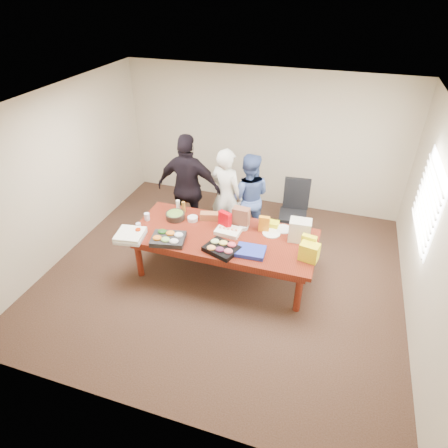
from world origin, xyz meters
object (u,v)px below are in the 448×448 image
(salad_bowl, at_px, (175,216))
(office_chair, at_px, (293,214))
(conference_table, at_px, (224,254))
(person_center, at_px, (226,196))
(sheet_cake, at_px, (228,231))
(person_right, at_px, (248,197))

(salad_bowl, bearing_deg, office_chair, 31.56)
(conference_table, height_order, office_chair, office_chair)
(office_chair, relative_size, salad_bowl, 3.46)
(person_center, distance_m, sheet_cake, 0.96)
(conference_table, xyz_separation_m, person_center, (-0.27, 0.98, 0.49))
(conference_table, height_order, person_center, person_center)
(office_chair, xyz_separation_m, salad_bowl, (-1.75, -1.08, 0.26))
(conference_table, bearing_deg, person_right, 86.07)
(sheet_cake, bearing_deg, person_right, 93.57)
(sheet_cake, bearing_deg, salad_bowl, 177.32)
(person_right, bearing_deg, conference_table, 75.14)
(conference_table, distance_m, person_center, 1.13)
(person_center, relative_size, person_right, 1.08)
(person_center, relative_size, salad_bowl, 5.56)
(office_chair, relative_size, person_right, 0.67)
(conference_table, bearing_deg, salad_bowl, 167.07)
(person_right, height_order, salad_bowl, person_right)
(person_right, relative_size, salad_bowl, 5.16)
(person_right, bearing_deg, sheet_cake, 77.55)
(conference_table, xyz_separation_m, office_chair, (0.87, 1.28, 0.16))
(office_chair, height_order, sheet_cake, office_chair)
(person_right, relative_size, sheet_cake, 4.34)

